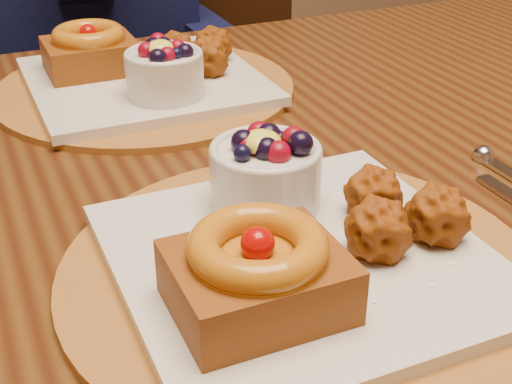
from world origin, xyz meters
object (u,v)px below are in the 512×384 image
place_setting_far (143,73)px  chair_far (188,131)px  dining_table (207,224)px  place_setting_near (294,242)px

place_setting_far → chair_far: bearing=65.6°
dining_table → place_setting_near: 0.24m
place_setting_near → place_setting_far: bearing=90.0°
dining_table → place_setting_far: size_ratio=4.21×
place_setting_near → chair_far: size_ratio=0.42×
dining_table → chair_far: bearing=73.5°
place_setting_near → chair_far: chair_far is taller
dining_table → place_setting_far: (-0.00, 0.21, 0.10)m
place_setting_near → place_setting_far: (0.00, 0.43, -0.00)m
place_setting_near → chair_far: 0.92m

